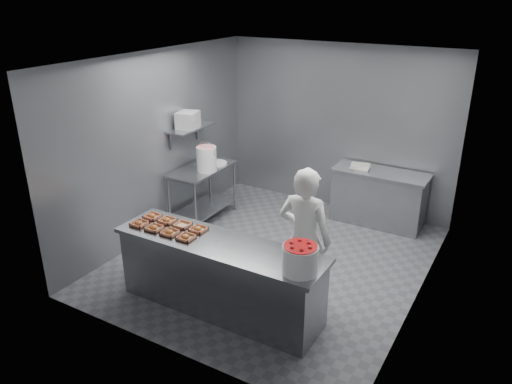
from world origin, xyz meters
TOP-DOWN VIEW (x-y plane):
  - floor at (0.00, 0.00)m, footprint 4.50×4.50m
  - ceiling at (0.00, 0.00)m, footprint 4.50×4.50m
  - wall_back at (0.00, 2.25)m, footprint 4.00×0.04m
  - wall_left at (-2.00, 0.00)m, footprint 0.04×4.50m
  - wall_right at (2.00, 0.00)m, footprint 0.04×4.50m
  - service_counter at (0.00, -1.35)m, footprint 2.60×0.70m
  - prep_table at (-1.65, 0.60)m, footprint 0.60×1.20m
  - back_counter at (0.90, 1.90)m, footprint 1.50×0.60m
  - wall_shelf at (-1.82, 0.60)m, footprint 0.35×0.90m
  - tray_0 at (-1.10, -1.47)m, footprint 0.19×0.18m
  - tray_1 at (-0.86, -1.47)m, footprint 0.19×0.18m
  - tray_2 at (-0.62, -1.47)m, footprint 0.19×0.18m
  - tray_3 at (-0.38, -1.47)m, footprint 0.19×0.18m
  - tray_4 at (-1.10, -1.23)m, footprint 0.19×0.18m
  - tray_5 at (-0.86, -1.23)m, footprint 0.19×0.18m
  - tray_6 at (-0.62, -1.23)m, footprint 0.19×0.18m
  - tray_7 at (-0.38, -1.23)m, footprint 0.19×0.18m
  - worker at (0.80, -0.75)m, footprint 0.66×0.45m
  - strawberry_tub at (1.08, -1.46)m, footprint 0.37×0.37m
  - glaze_bucket at (-1.51, 0.54)m, footprint 0.33×0.31m
  - bucket_lid at (-1.56, 0.89)m, footprint 0.38×0.38m
  - rag at (-1.70, 0.76)m, footprint 0.17×0.15m
  - appliance at (-1.82, 0.52)m, footprint 0.38×0.41m
  - paper_stack at (0.56, 1.90)m, footprint 0.32×0.25m

SIDE VIEW (x-z plane):
  - floor at x=0.00m, z-range 0.00..0.00m
  - back_counter at x=0.90m, z-range 0.00..0.90m
  - service_counter at x=0.00m, z-range 0.00..0.90m
  - prep_table at x=-1.65m, z-range 0.14..1.04m
  - worker at x=0.80m, z-range 0.00..1.77m
  - rag at x=-1.70m, z-range 0.90..0.92m
  - bucket_lid at x=-1.56m, z-range 0.90..0.93m
  - tray_6 at x=-0.62m, z-range 0.90..0.94m
  - tray_0 at x=-1.10m, z-range 0.89..0.95m
  - tray_1 at x=-0.86m, z-range 0.89..0.95m
  - tray_2 at x=-0.62m, z-range 0.89..0.95m
  - tray_3 at x=-0.38m, z-range 0.89..0.95m
  - tray_4 at x=-1.10m, z-range 0.89..0.95m
  - tray_5 at x=-0.86m, z-range 0.89..0.95m
  - tray_7 at x=-0.38m, z-range 0.89..0.95m
  - paper_stack at x=0.56m, z-range 0.90..0.96m
  - strawberry_tub at x=1.08m, z-range 0.91..1.22m
  - glaze_bucket at x=-1.51m, z-range 0.87..1.35m
  - wall_back at x=0.00m, z-range 0.00..2.80m
  - wall_left at x=-2.00m, z-range 0.00..2.80m
  - wall_right at x=2.00m, z-range 0.00..2.80m
  - wall_shelf at x=-1.82m, z-range 1.54..1.56m
  - appliance at x=-1.82m, z-range 1.56..1.82m
  - ceiling at x=0.00m, z-range 2.80..2.80m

